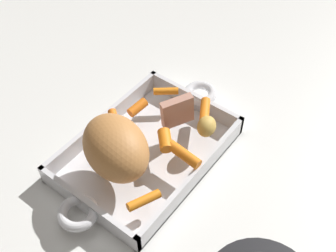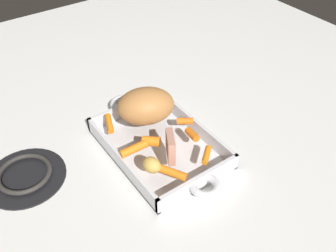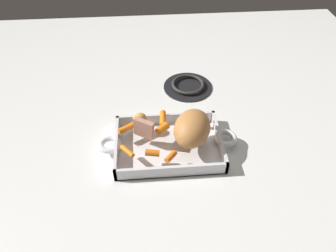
{
  "view_description": "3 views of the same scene",
  "coord_description": "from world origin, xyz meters",
  "px_view_note": "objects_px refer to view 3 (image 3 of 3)",
  "views": [
    {
      "loc": [
        -0.36,
        -0.33,
        0.63
      ],
      "look_at": [
        0.03,
        -0.03,
        0.08
      ],
      "focal_mm": 44.76,
      "sensor_mm": 36.0,
      "label": 1
    },
    {
      "loc": [
        0.54,
        -0.36,
        0.64
      ],
      "look_at": [
        0.02,
        0.02,
        0.08
      ],
      "focal_mm": 39.17,
      "sensor_mm": 36.0,
      "label": 2
    },
    {
      "loc": [
        0.05,
        0.64,
        0.72
      ],
      "look_at": [
        -0.0,
        -0.02,
        0.08
      ],
      "focal_mm": 33.36,
      "sensor_mm": 36.0,
      "label": 3
    }
  ],
  "objects_px": {
    "baby_carrot_southwest": "(127,151)",
    "baby_carrot_northwest": "(162,128)",
    "roasting_dish": "(168,145)",
    "pork_roast": "(192,128)",
    "baby_carrot_center_left": "(152,153)",
    "stove_burner_rear": "(188,86)",
    "potato_whole": "(140,118)",
    "baby_carrot_northeast": "(163,119)",
    "baby_carrot_short": "(128,127)",
    "roast_slice_thick": "(144,128)",
    "baby_carrot_long": "(198,117)",
    "baby_carrot_center_right": "(169,157)"
  },
  "relations": [
    {
      "from": "pork_roast",
      "to": "baby_carrot_northeast",
      "type": "bearing_deg",
      "value": -46.99
    },
    {
      "from": "roast_slice_thick",
      "to": "baby_carrot_long",
      "type": "xyz_separation_m",
      "value": [
        -0.17,
        -0.06,
        -0.02
      ]
    },
    {
      "from": "potato_whole",
      "to": "roasting_dish",
      "type": "bearing_deg",
      "value": 138.18
    },
    {
      "from": "potato_whole",
      "to": "baby_carrot_northeast",
      "type": "bearing_deg",
      "value": -178.47
    },
    {
      "from": "pork_roast",
      "to": "stove_burner_rear",
      "type": "bearing_deg",
      "value": -95.61
    },
    {
      "from": "baby_carrot_center_left",
      "to": "baby_carrot_northwest",
      "type": "xyz_separation_m",
      "value": [
        -0.03,
        -0.09,
        0.0
      ]
    },
    {
      "from": "baby_carrot_long",
      "to": "baby_carrot_center_right",
      "type": "bearing_deg",
      "value": 56.32
    },
    {
      "from": "baby_carrot_northeast",
      "to": "baby_carrot_northwest",
      "type": "distance_m",
      "value": 0.05
    },
    {
      "from": "baby_carrot_center_right",
      "to": "baby_carrot_long",
      "type": "xyz_separation_m",
      "value": [
        -0.11,
        -0.16,
        -0.0
      ]
    },
    {
      "from": "baby_carrot_southwest",
      "to": "baby_carrot_long",
      "type": "xyz_separation_m",
      "value": [
        -0.22,
        -0.13,
        0.0
      ]
    },
    {
      "from": "roasting_dish",
      "to": "potato_whole",
      "type": "height_order",
      "value": "potato_whole"
    },
    {
      "from": "baby_carrot_center_right",
      "to": "pork_roast",
      "type": "bearing_deg",
      "value": -135.22
    },
    {
      "from": "baby_carrot_southwest",
      "to": "baby_carrot_center_left",
      "type": "relative_size",
      "value": 1.25
    },
    {
      "from": "baby_carrot_short",
      "to": "pork_roast",
      "type": "bearing_deg",
      "value": 163.68
    },
    {
      "from": "stove_burner_rear",
      "to": "baby_carrot_southwest",
      "type": "bearing_deg",
      "value": 57.94
    },
    {
      "from": "baby_carrot_long",
      "to": "roast_slice_thick",
      "type": "bearing_deg",
      "value": 19.64
    },
    {
      "from": "baby_carrot_center_right",
      "to": "baby_carrot_northwest",
      "type": "xyz_separation_m",
      "value": [
        0.01,
        -0.11,
        0.0
      ]
    },
    {
      "from": "pork_roast",
      "to": "baby_carrot_long",
      "type": "height_order",
      "value": "pork_roast"
    },
    {
      "from": "baby_carrot_southwest",
      "to": "baby_carrot_long",
      "type": "distance_m",
      "value": 0.26
    },
    {
      "from": "roasting_dish",
      "to": "roast_slice_thick",
      "type": "distance_m",
      "value": 0.09
    },
    {
      "from": "roasting_dish",
      "to": "baby_carrot_northwest",
      "type": "bearing_deg",
      "value": -63.37
    },
    {
      "from": "baby_carrot_northeast",
      "to": "baby_carrot_short",
      "type": "xyz_separation_m",
      "value": [
        0.11,
        0.03,
        -0.0
      ]
    },
    {
      "from": "roasting_dish",
      "to": "potato_whole",
      "type": "distance_m",
      "value": 0.12
    },
    {
      "from": "baby_carrot_northwest",
      "to": "roast_slice_thick",
      "type": "bearing_deg",
      "value": 14.64
    },
    {
      "from": "roast_slice_thick",
      "to": "baby_carrot_northwest",
      "type": "bearing_deg",
      "value": -165.36
    },
    {
      "from": "baby_carrot_center_left",
      "to": "stove_burner_rear",
      "type": "bearing_deg",
      "value": -112.17
    },
    {
      "from": "baby_carrot_northeast",
      "to": "baby_carrot_southwest",
      "type": "bearing_deg",
      "value": 48.69
    },
    {
      "from": "roast_slice_thick",
      "to": "baby_carrot_southwest",
      "type": "relative_size",
      "value": 1.22
    },
    {
      "from": "pork_roast",
      "to": "roast_slice_thick",
      "type": "xyz_separation_m",
      "value": [
        0.14,
        -0.03,
        -0.01
      ]
    },
    {
      "from": "pork_roast",
      "to": "baby_carrot_center_left",
      "type": "distance_m",
      "value": 0.13
    },
    {
      "from": "potato_whole",
      "to": "stove_burner_rear",
      "type": "height_order",
      "value": "potato_whole"
    },
    {
      "from": "roasting_dish",
      "to": "baby_carrot_long",
      "type": "distance_m",
      "value": 0.13
    },
    {
      "from": "baby_carrot_center_right",
      "to": "potato_whole",
      "type": "height_order",
      "value": "potato_whole"
    },
    {
      "from": "roasting_dish",
      "to": "baby_carrot_center_left",
      "type": "bearing_deg",
      "value": 51.02
    },
    {
      "from": "baby_carrot_short",
      "to": "baby_carrot_long",
      "type": "relative_size",
      "value": 1.09
    },
    {
      "from": "roasting_dish",
      "to": "baby_carrot_southwest",
      "type": "distance_m",
      "value": 0.14
    },
    {
      "from": "baby_carrot_northwest",
      "to": "stove_burner_rear",
      "type": "height_order",
      "value": "baby_carrot_northwest"
    },
    {
      "from": "baby_carrot_center_left",
      "to": "baby_carrot_long",
      "type": "relative_size",
      "value": 0.69
    },
    {
      "from": "pork_roast",
      "to": "baby_carrot_center_right",
      "type": "xyz_separation_m",
      "value": [
        0.07,
        0.07,
        -0.04
      ]
    },
    {
      "from": "baby_carrot_northwest",
      "to": "potato_whole",
      "type": "height_order",
      "value": "potato_whole"
    },
    {
      "from": "roast_slice_thick",
      "to": "baby_carrot_center_right",
      "type": "relative_size",
      "value": 1.49
    },
    {
      "from": "roasting_dish",
      "to": "stove_burner_rear",
      "type": "bearing_deg",
      "value": -108.0
    },
    {
      "from": "baby_carrot_northeast",
      "to": "baby_carrot_long",
      "type": "bearing_deg",
      "value": -179.04
    },
    {
      "from": "baby_carrot_southwest",
      "to": "baby_carrot_short",
      "type": "bearing_deg",
      "value": -90.43
    },
    {
      "from": "roasting_dish",
      "to": "pork_roast",
      "type": "height_order",
      "value": "pork_roast"
    },
    {
      "from": "potato_whole",
      "to": "baby_carrot_center_right",
      "type": "bearing_deg",
      "value": 117.46
    },
    {
      "from": "pork_roast",
      "to": "baby_carrot_southwest",
      "type": "relative_size",
      "value": 2.81
    },
    {
      "from": "baby_carrot_center_left",
      "to": "baby_carrot_northeast",
      "type": "relative_size",
      "value": 0.62
    },
    {
      "from": "baby_carrot_northwest",
      "to": "potato_whole",
      "type": "relative_size",
      "value": 0.96
    },
    {
      "from": "baby_carrot_southwest",
      "to": "baby_carrot_northwest",
      "type": "bearing_deg",
      "value": -143.01
    }
  ]
}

